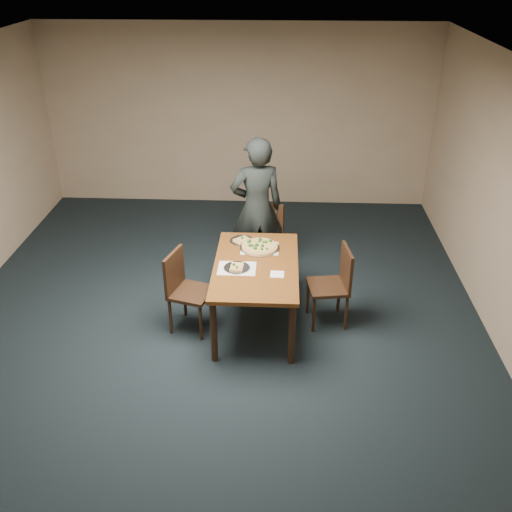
{
  "coord_description": "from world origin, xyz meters",
  "views": [
    {
      "loc": [
        0.69,
        -4.74,
        3.76
      ],
      "look_at": [
        0.44,
        0.55,
        0.85
      ],
      "focal_mm": 40.0,
      "sensor_mm": 36.0,
      "label": 1
    }
  ],
  "objects_px": {
    "dining_table": "(256,272)",
    "chair_left": "(184,286)",
    "slice_plate_near": "(237,267)",
    "slice_plate_far": "(242,240)",
    "chair_right": "(335,282)",
    "chair_far": "(265,235)",
    "pizza_pan": "(260,246)",
    "diner": "(257,208)"
  },
  "relations": [
    {
      "from": "dining_table",
      "to": "chair_left",
      "type": "distance_m",
      "value": 0.79
    },
    {
      "from": "dining_table",
      "to": "slice_plate_near",
      "type": "bearing_deg",
      "value": -153.29
    },
    {
      "from": "dining_table",
      "to": "chair_right",
      "type": "bearing_deg",
      "value": 4.64
    },
    {
      "from": "pizza_pan",
      "to": "slice_plate_far",
      "type": "xyz_separation_m",
      "value": [
        -0.21,
        0.17,
        -0.01
      ]
    },
    {
      "from": "chair_far",
      "to": "pizza_pan",
      "type": "distance_m",
      "value": 0.85
    },
    {
      "from": "dining_table",
      "to": "pizza_pan",
      "type": "xyz_separation_m",
      "value": [
        0.02,
        0.37,
        0.12
      ]
    },
    {
      "from": "chair_left",
      "to": "pizza_pan",
      "type": "distance_m",
      "value": 0.96
    },
    {
      "from": "chair_left",
      "to": "slice_plate_near",
      "type": "xyz_separation_m",
      "value": [
        0.57,
        0.01,
        0.25
      ]
    },
    {
      "from": "slice_plate_near",
      "to": "chair_left",
      "type": "bearing_deg",
      "value": -179.13
    },
    {
      "from": "slice_plate_near",
      "to": "slice_plate_far",
      "type": "bearing_deg",
      "value": 89.05
    },
    {
      "from": "chair_right",
      "to": "diner",
      "type": "distance_m",
      "value": 1.45
    },
    {
      "from": "slice_plate_near",
      "to": "slice_plate_far",
      "type": "xyz_separation_m",
      "value": [
        0.01,
        0.63,
        -0.0
      ]
    },
    {
      "from": "chair_far",
      "to": "pizza_pan",
      "type": "relative_size",
      "value": 2.05
    },
    {
      "from": "chair_right",
      "to": "pizza_pan",
      "type": "xyz_separation_m",
      "value": [
        -0.84,
        0.3,
        0.26
      ]
    },
    {
      "from": "diner",
      "to": "slice_plate_far",
      "type": "height_order",
      "value": "diner"
    },
    {
      "from": "chair_right",
      "to": "slice_plate_far",
      "type": "distance_m",
      "value": 1.18
    },
    {
      "from": "diner",
      "to": "slice_plate_far",
      "type": "xyz_separation_m",
      "value": [
        -0.14,
        -0.6,
        -0.14
      ]
    },
    {
      "from": "chair_right",
      "to": "slice_plate_far",
      "type": "height_order",
      "value": "chair_right"
    },
    {
      "from": "chair_left",
      "to": "slice_plate_near",
      "type": "relative_size",
      "value": 3.25
    },
    {
      "from": "dining_table",
      "to": "diner",
      "type": "xyz_separation_m",
      "value": [
        -0.04,
        1.13,
        0.24
      ]
    },
    {
      "from": "diner",
      "to": "slice_plate_far",
      "type": "distance_m",
      "value": 0.63
    },
    {
      "from": "slice_plate_far",
      "to": "chair_right",
      "type": "bearing_deg",
      "value": -23.6
    },
    {
      "from": "chair_far",
      "to": "slice_plate_far",
      "type": "relative_size",
      "value": 3.25
    },
    {
      "from": "dining_table",
      "to": "diner",
      "type": "height_order",
      "value": "diner"
    },
    {
      "from": "slice_plate_far",
      "to": "pizza_pan",
      "type": "bearing_deg",
      "value": -38.15
    },
    {
      "from": "chair_right",
      "to": "chair_far",
      "type": "bearing_deg",
      "value": -152.07
    },
    {
      "from": "chair_left",
      "to": "slice_plate_far",
      "type": "relative_size",
      "value": 3.25
    },
    {
      "from": "dining_table",
      "to": "diner",
      "type": "distance_m",
      "value": 1.16
    },
    {
      "from": "chair_left",
      "to": "chair_right",
      "type": "bearing_deg",
      "value": -67.19
    },
    {
      "from": "chair_far",
      "to": "chair_left",
      "type": "bearing_deg",
      "value": -104.72
    },
    {
      "from": "chair_far",
      "to": "pizza_pan",
      "type": "height_order",
      "value": "chair_far"
    },
    {
      "from": "slice_plate_far",
      "to": "chair_far",
      "type": "bearing_deg",
      "value": 69.67
    },
    {
      "from": "chair_left",
      "to": "pizza_pan",
      "type": "bearing_deg",
      "value": -42.48
    },
    {
      "from": "pizza_pan",
      "to": "slice_plate_far",
      "type": "height_order",
      "value": "pizza_pan"
    },
    {
      "from": "diner",
      "to": "slice_plate_near",
      "type": "relative_size",
      "value": 6.43
    },
    {
      "from": "dining_table",
      "to": "diner",
      "type": "bearing_deg",
      "value": 92.27
    },
    {
      "from": "chair_right",
      "to": "pizza_pan",
      "type": "relative_size",
      "value": 2.05
    },
    {
      "from": "diner",
      "to": "slice_plate_near",
      "type": "xyz_separation_m",
      "value": [
        -0.15,
        -1.23,
        -0.14
      ]
    },
    {
      "from": "chair_right",
      "to": "slice_plate_near",
      "type": "height_order",
      "value": "chair_right"
    },
    {
      "from": "chair_left",
      "to": "slice_plate_far",
      "type": "height_order",
      "value": "chair_left"
    },
    {
      "from": "diner",
      "to": "pizza_pan",
      "type": "xyz_separation_m",
      "value": [
        0.07,
        -0.77,
        -0.13
      ]
    },
    {
      "from": "chair_far",
      "to": "slice_plate_near",
      "type": "distance_m",
      "value": 1.33
    }
  ]
}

